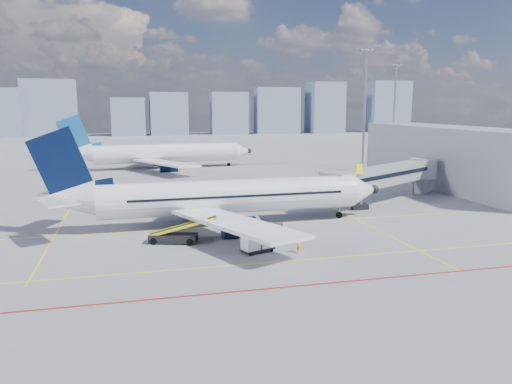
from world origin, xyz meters
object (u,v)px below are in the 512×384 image
baggage_tug (281,233)px  cargo_dolly (257,242)px  second_aircraft (159,154)px  ramp_worker (299,245)px  main_aircraft (217,198)px  belt_loader (175,236)px

baggage_tug → cargo_dolly: size_ratio=0.82×
second_aircraft → ramp_worker: second_aircraft is taller
main_aircraft → cargo_dolly: size_ratio=11.60×
main_aircraft → baggage_tug: bearing=-58.9°
main_aircraft → second_aircraft: size_ratio=0.96×
main_aircraft → cargo_dolly: (1.82, -11.28, -2.28)m
belt_loader → baggage_tug: bearing=7.3°
main_aircraft → belt_loader: bearing=-131.3°
baggage_tug → belt_loader: belt_loader is taller
second_aircraft → baggage_tug: bearing=-86.0°
second_aircraft → belt_loader: (-1.91, -60.65, -2.51)m
main_aircraft → second_aircraft: second_aircraft is taller
main_aircraft → cargo_dolly: 11.65m
second_aircraft → cargo_dolly: bearing=-89.2°
main_aircraft → belt_loader: (-5.32, -6.22, -2.51)m
baggage_tug → cargo_dolly: bearing=-118.0°
belt_loader → second_aircraft: bearing=105.9°
second_aircraft → belt_loader: second_aircraft is taller
second_aircraft → ramp_worker: (8.89, -66.78, -2.47)m
main_aircraft → baggage_tug: (5.03, -8.12, -2.39)m
cargo_dolly → belt_loader: belt_loader is taller
ramp_worker → baggage_tug: bearing=40.1°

